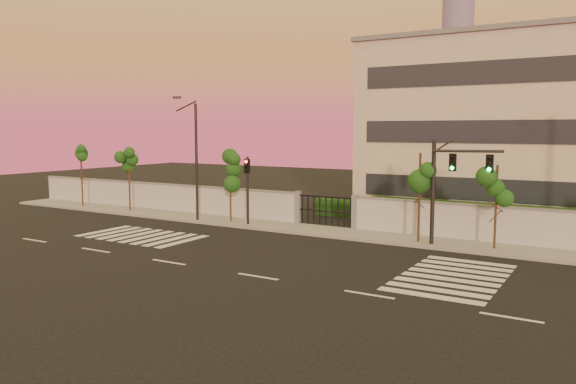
% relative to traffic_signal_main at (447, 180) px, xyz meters
% --- Properties ---
extents(ground, '(120.00, 120.00, 0.00)m').
position_rel_traffic_signal_main_xyz_m(ground, '(-5.10, -9.78, -3.54)').
color(ground, black).
rests_on(ground, ground).
extents(sidewalk, '(60.00, 3.00, 0.15)m').
position_rel_traffic_signal_main_xyz_m(sidewalk, '(-5.10, 0.72, -3.46)').
color(sidewalk, gray).
rests_on(sidewalk, ground).
extents(perimeter_wall, '(60.00, 0.36, 2.20)m').
position_rel_traffic_signal_main_xyz_m(perimeter_wall, '(-5.00, 2.22, -2.47)').
color(perimeter_wall, '#AFB2B7').
rests_on(perimeter_wall, ground).
extents(hedge_row, '(41.00, 4.25, 1.80)m').
position_rel_traffic_signal_main_xyz_m(hedge_row, '(-3.94, 4.96, -2.72)').
color(hedge_row, black).
rests_on(hedge_row, ground).
extents(institutional_building, '(24.40, 12.40, 12.25)m').
position_rel_traffic_signal_main_xyz_m(institutional_building, '(3.90, 12.21, 2.62)').
color(institutional_building, beige).
rests_on(institutional_building, ground).
extents(distant_skyscraper, '(16.00, 16.00, 118.00)m').
position_rel_traffic_signal_main_xyz_m(distant_skyscraper, '(-70.10, 270.22, 58.45)').
color(distant_skyscraper, slate).
rests_on(distant_skyscraper, ground).
extents(road_markings, '(57.00, 7.62, 0.02)m').
position_rel_traffic_signal_main_xyz_m(road_markings, '(-6.68, -6.02, -3.53)').
color(road_markings, silver).
rests_on(road_markings, ground).
extents(street_tree_a, '(1.42, 1.13, 5.03)m').
position_rel_traffic_signal_main_xyz_m(street_tree_a, '(-28.66, 0.43, 0.16)').
color(street_tree_a, '#382314').
rests_on(street_tree_a, ground).
extents(street_tree_b, '(1.52, 1.21, 4.88)m').
position_rel_traffic_signal_main_xyz_m(street_tree_b, '(-23.75, 0.74, 0.05)').
color(street_tree_b, '#382314').
rests_on(street_tree_b, ground).
extents(street_tree_c, '(1.38, 1.10, 4.70)m').
position_rel_traffic_signal_main_xyz_m(street_tree_c, '(-14.19, 0.51, -0.08)').
color(street_tree_c, '#382314').
rests_on(street_tree_c, ground).
extents(street_tree_d, '(1.59, 1.26, 4.91)m').
position_rel_traffic_signal_main_xyz_m(street_tree_d, '(-1.47, 0.27, 0.07)').
color(street_tree_d, '#382314').
rests_on(street_tree_d, ground).
extents(street_tree_e, '(1.46, 1.16, 4.38)m').
position_rel_traffic_signal_main_xyz_m(street_tree_e, '(2.39, 0.52, -0.31)').
color(street_tree_e, '#382314').
rests_on(street_tree_e, ground).
extents(traffic_signal_main, '(3.48, 1.17, 5.60)m').
position_rel_traffic_signal_main_xyz_m(traffic_signal_main, '(0.00, 0.00, 0.00)').
color(traffic_signal_main, black).
rests_on(traffic_signal_main, ground).
extents(traffic_signal_secondary, '(0.35, 0.34, 4.44)m').
position_rel_traffic_signal_main_xyz_m(traffic_signal_secondary, '(-12.57, 0.09, -0.72)').
color(traffic_signal_secondary, black).
rests_on(traffic_signal_secondary, ground).
extents(streetlight_west, '(0.49, 1.97, 8.20)m').
position_rel_traffic_signal_main_xyz_m(streetlight_west, '(-16.45, -0.38, 0.89)').
color(streetlight_west, black).
rests_on(streetlight_west, ground).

